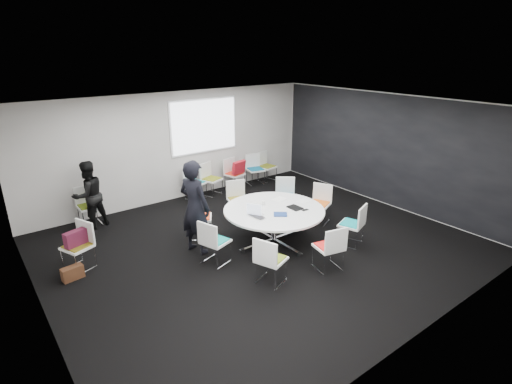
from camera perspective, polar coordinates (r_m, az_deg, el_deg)
room_shell at (r=7.79m, az=1.16°, el=1.80°), size 8.08×7.08×2.88m
conference_table at (r=8.21m, az=2.58°, el=-3.81°), size 2.06×2.06×0.73m
projection_screen at (r=10.85m, az=-7.38°, el=9.34°), size 1.90×0.03×1.35m
chair_ring_a at (r=9.32m, az=8.97°, el=-2.68°), size 0.60×0.60×0.88m
chair_ring_b at (r=9.69m, az=4.18°, el=-1.58°), size 0.64×0.64×0.88m
chair_ring_c at (r=9.45m, az=-2.56°, el=-2.11°), size 0.57×0.56×0.88m
chair_ring_d at (r=8.59m, az=-7.93°, el=-4.68°), size 0.62×0.63×0.88m
chair_ring_e at (r=7.56m, az=-5.86°, el=-8.20°), size 0.57×0.58×0.88m
chair_ring_f at (r=6.94m, az=2.08°, el=-10.86°), size 0.58×0.59×0.88m
chair_ring_g at (r=7.44m, az=10.32°, el=-8.92°), size 0.55×0.54×0.88m
chair_ring_h at (r=8.42m, az=13.45°, el=-5.59°), size 0.59×0.58×0.88m
chair_back_a at (r=10.73m, az=-8.69°, el=0.42°), size 0.57×0.56×0.88m
chair_back_b at (r=10.97m, az=-6.37°, el=0.98°), size 0.58×0.58×0.88m
chair_back_c at (r=11.35m, az=-3.11°, el=1.74°), size 0.55×0.55×0.88m
chair_back_d at (r=11.77m, az=-0.10°, el=2.44°), size 0.55×0.54×0.88m
chair_back_e at (r=12.04m, az=1.53°, el=2.85°), size 0.54×0.53×0.88m
chair_spare_left at (r=8.03m, az=-23.92°, el=-8.20°), size 0.59×0.60×0.88m
chair_person_back at (r=9.83m, az=-22.66°, el=-2.83°), size 0.46×0.45×0.88m
person_main at (r=7.76m, az=-8.75°, el=-2.17°), size 0.65×0.79×1.88m
person_back at (r=9.51m, az=-22.78°, el=-0.41°), size 0.88×0.77×1.54m
laptop at (r=7.79m, az=0.35°, el=-3.37°), size 0.27×0.38×0.03m
laptop_lid at (r=7.76m, az=-0.29°, el=-2.52°), size 0.17×0.27×0.22m
notebook_black at (r=8.21m, az=5.58°, el=-2.24°), size 0.22×0.30×0.02m
tablet_folio at (r=7.86m, az=3.50°, el=-3.20°), size 0.33×0.32×0.03m
papers_right at (r=8.66m, az=3.36°, el=-1.01°), size 0.34×0.27×0.00m
papers_front at (r=8.61m, az=6.82°, el=-1.26°), size 0.33×0.26×0.00m
cup at (r=8.33m, az=1.06°, el=-1.55°), size 0.08×0.08×0.09m
phone at (r=8.13m, az=7.04°, el=-2.56°), size 0.15×0.08×0.01m
maroon_bag at (r=7.87m, az=-24.36°, el=-6.02°), size 0.42×0.26×0.28m
brown_bag at (r=7.80m, az=-24.73°, el=-10.46°), size 0.38×0.21×0.24m
red_jacket at (r=11.05m, az=-2.47°, el=3.55°), size 0.46×0.25×0.36m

